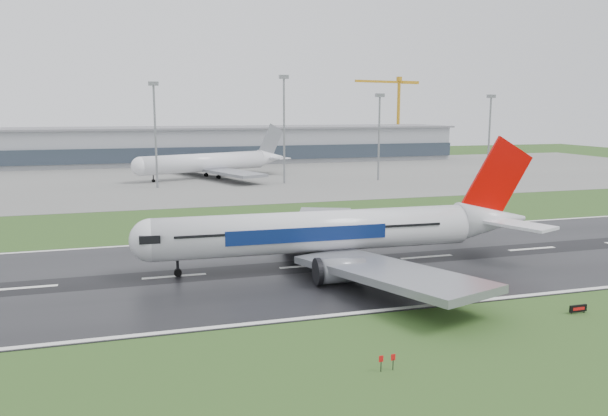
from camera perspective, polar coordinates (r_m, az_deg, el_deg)
name	(u,v)px	position (r m, az deg, el deg)	size (l,w,h in m)	color
ground	(308,267)	(91.11, 0.40, -5.63)	(520.00, 520.00, 0.00)	#264619
runway	(308,266)	(91.10, 0.40, -5.60)	(400.00, 45.00, 0.10)	black
apron	(205,177)	(212.08, -9.43, 2.93)	(400.00, 130.00, 0.08)	slate
terminal	(188,146)	(270.89, -11.05, 5.87)	(240.00, 36.00, 15.00)	gray
main_airliner	(344,205)	(89.94, 3.84, 0.25)	(62.65, 59.67, 18.50)	silver
parked_airliner	(210,152)	(208.55, -8.95, 5.27)	(59.86, 55.73, 17.54)	silver
tower_crane	(398,116)	(314.42, 9.01, 8.70)	(40.37, 2.20, 40.20)	#BD8318
runway_sign	(578,309)	(77.86, 24.74, -8.77)	(2.30, 0.26, 1.04)	black
floodmast_2	(156,138)	(184.57, -14.02, 6.56)	(0.64, 0.64, 30.46)	gray
floodmast_3	(284,132)	(190.41, -1.92, 7.29)	(0.64, 0.64, 32.98)	gray
floodmast_4	(379,139)	(201.19, 7.18, 6.56)	(0.64, 0.64, 27.53)	gray
floodmast_5	(489,138)	(221.40, 17.29, 6.46)	(0.64, 0.64, 27.43)	gray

